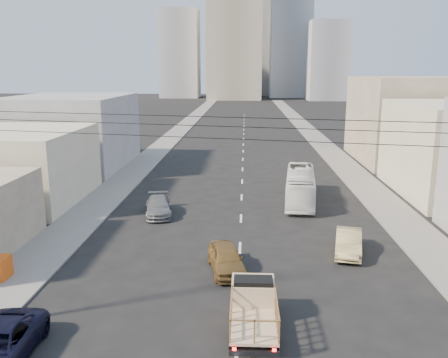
# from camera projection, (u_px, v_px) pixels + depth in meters

# --- Properties ---
(sidewalk_left) EXTENTS (3.50, 180.00, 0.12)m
(sidewalk_left) POSITION_uv_depth(u_px,v_px,m) (178.00, 132.00, 84.47)
(sidewalk_left) COLOR slate
(sidewalk_left) RESTS_ON ground
(sidewalk_right) EXTENTS (3.50, 180.00, 0.12)m
(sidewalk_right) POSITION_uv_depth(u_px,v_px,m) (310.00, 133.00, 83.45)
(sidewalk_right) COLOR slate
(sidewalk_right) RESTS_ON ground
(lane_dashes) EXTENTS (0.15, 104.00, 0.01)m
(lane_dashes) POSITION_uv_depth(u_px,v_px,m) (243.00, 148.00, 67.42)
(lane_dashes) COLOR silver
(lane_dashes) RESTS_ON ground
(flatbed_pickup) EXTENTS (1.95, 4.41, 1.90)m
(flatbed_pickup) POSITION_uv_depth(u_px,v_px,m) (253.00, 305.00, 20.01)
(flatbed_pickup) COLOR #CBAD88
(flatbed_pickup) RESTS_ON ground
(city_bus) EXTENTS (3.27, 9.77, 2.67)m
(city_bus) POSITION_uv_depth(u_px,v_px,m) (300.00, 186.00, 39.62)
(city_bus) COLOR white
(city_bus) RESTS_ON ground
(sedan_brown) EXTENTS (2.56, 4.52, 1.45)m
(sedan_brown) POSITION_uv_depth(u_px,v_px,m) (226.00, 259.00, 25.91)
(sedan_brown) COLOR brown
(sedan_brown) RESTS_ON ground
(sedan_tan) EXTENTS (2.32, 4.47, 1.40)m
(sedan_tan) POSITION_uv_depth(u_px,v_px,m) (348.00, 242.00, 28.41)
(sedan_tan) COLOR tan
(sedan_tan) RESTS_ON ground
(sedan_grey) EXTENTS (2.70, 4.90, 1.35)m
(sedan_grey) POSITION_uv_depth(u_px,v_px,m) (159.00, 206.00, 36.03)
(sedan_grey) COLOR slate
(sedan_grey) RESTS_ON ground
(overhead_wires) EXTENTS (23.01, 5.02, 0.72)m
(overhead_wires) POSITION_uv_depth(u_px,v_px,m) (238.00, 128.00, 15.28)
(overhead_wires) COLOR black
(overhead_wires) RESTS_ON ground
(bldg_right_far) EXTENTS (12.00, 16.00, 10.00)m
(bldg_right_far) POSITION_uv_depth(u_px,v_px,m) (410.00, 120.00, 56.67)
(bldg_right_far) COLOR gray
(bldg_right_far) RESTS_ON ground
(bldg_left_mid) EXTENTS (11.00, 12.00, 6.00)m
(bldg_left_mid) POSITION_uv_depth(u_px,v_px,m) (13.00, 166.00, 39.35)
(bldg_left_mid) COLOR beige
(bldg_left_mid) RESTS_ON ground
(bldg_left_far) EXTENTS (12.00, 16.00, 8.00)m
(bldg_left_far) POSITION_uv_depth(u_px,v_px,m) (71.00, 131.00, 53.75)
(bldg_left_far) COLOR gray
(bldg_left_far) RESTS_ON ground
(high_rise_tower) EXTENTS (20.00, 20.00, 60.00)m
(high_rise_tower) POSITION_uv_depth(u_px,v_px,m) (235.00, 17.00, 174.78)
(high_rise_tower) COLOR gray
(high_rise_tower) RESTS_ON ground
(midrise_ne) EXTENTS (16.00, 16.00, 40.00)m
(midrise_ne) POSITION_uv_depth(u_px,v_px,m) (290.00, 47.00, 190.67)
(midrise_ne) COLOR #919499
(midrise_ne) RESTS_ON ground
(midrise_nw) EXTENTS (15.00, 15.00, 34.00)m
(midrise_nw) POSITION_uv_depth(u_px,v_px,m) (180.00, 54.00, 188.39)
(midrise_nw) COLOR #919499
(midrise_nw) RESTS_ON ground
(midrise_back) EXTENTS (18.00, 18.00, 44.00)m
(midrise_back) POSITION_uv_depth(u_px,v_px,m) (259.00, 44.00, 205.34)
(midrise_back) COLOR gray
(midrise_back) RESTS_ON ground
(midrise_east) EXTENTS (14.00, 14.00, 28.00)m
(midrise_east) POSITION_uv_depth(u_px,v_px,m) (328.00, 61.00, 172.02)
(midrise_east) COLOR #919499
(midrise_east) RESTS_ON ground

